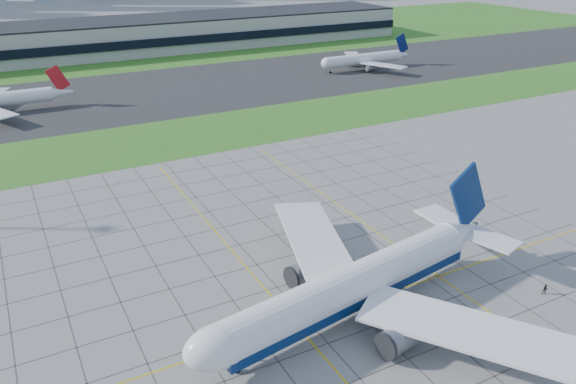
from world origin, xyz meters
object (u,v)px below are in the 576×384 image
object	(u,v)px
crew_near	(243,355)
crew_far	(545,290)
distant_jet_2	(364,59)
airliner	(353,286)

from	to	relation	value
crew_near	crew_far	world-z (taller)	crew_far
distant_jet_2	crew_near	bearing A→B (deg)	-129.99
crew_near	crew_far	distance (m)	50.45
airliner	distant_jet_2	size ratio (longest dim) A/B	1.39
crew_far	distant_jet_2	distance (m)	170.76
airliner	crew_far	bearing A→B (deg)	-27.92
distant_jet_2	airliner	bearing A→B (deg)	-125.65
crew_far	crew_near	bearing A→B (deg)	-153.46
airliner	crew_far	size ratio (longest dim) A/B	32.44
crew_far	distant_jet_2	world-z (taller)	distant_jet_2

